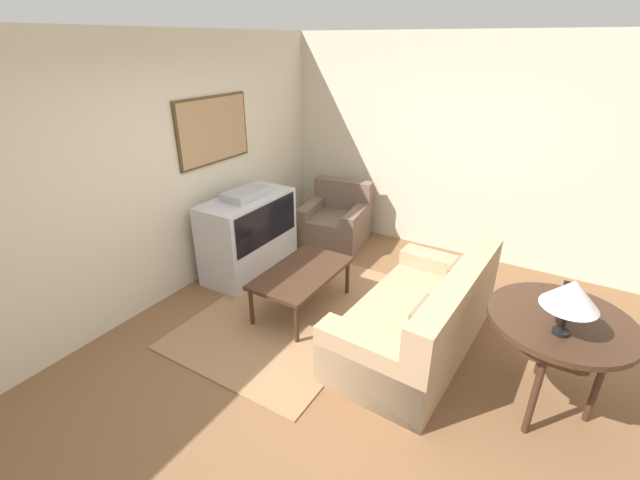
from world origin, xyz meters
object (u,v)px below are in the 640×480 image
couch (420,321)px  mantel_clock (567,298)px  coffee_table (302,275)px  tv (249,234)px  armchair (336,224)px  table_lamp (572,294)px  console_table (561,327)px

couch → mantel_clock: mantel_clock is taller
coffee_table → mantel_clock: mantel_clock is taller
tv → couch: bearing=-98.5°
armchair → table_lamp: size_ratio=2.24×
couch → coffee_table: size_ratio=1.71×
coffee_table → mantel_clock: bearing=-89.3°
tv → couch: 2.29m
tv → mantel_clock: bearing=-95.7°
tv → mantel_clock: tv is taller
tv → mantel_clock: (-0.33, -3.30, 0.40)m
armchair → couch: bearing=-49.7°
coffee_table → table_lamp: (-0.32, -2.31, 0.70)m
console_table → coffee_table: bearing=86.9°
tv → coffee_table: tv is taller
armchair → coffee_table: bearing=-80.5°
coffee_table → console_table: console_table is taller
tv → console_table: tv is taller
table_lamp → coffee_table: bearing=82.0°
coffee_table → console_table: bearing=-93.1°
table_lamp → mantel_clock: table_lamp is taller
couch → console_table: 1.15m
couch → table_lamp: size_ratio=4.58×
couch → armchair: (1.58, 1.76, -0.01)m
armchair → mantel_clock: (-1.57, -2.81, 0.60)m
armchair → mantel_clock: bearing=-37.0°
mantel_clock → couch: bearing=90.3°
console_table → table_lamp: bearing=179.4°
armchair → mantel_clock: size_ratio=5.12×
table_lamp → mantel_clock: 0.41m
console_table → mantel_clock: size_ratio=5.57×
couch → armchair: size_ratio=2.04×
coffee_table → table_lamp: table_lamp is taller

